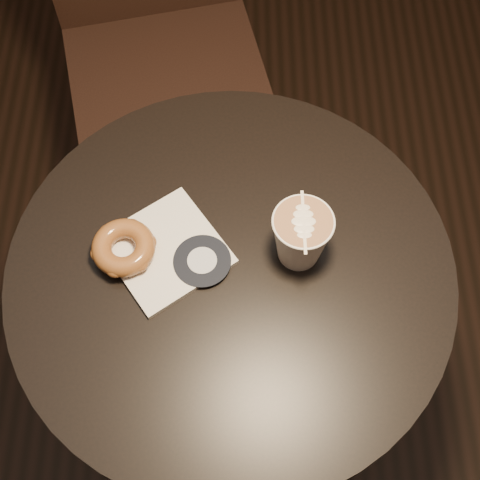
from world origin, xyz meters
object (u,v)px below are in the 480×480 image
at_px(chair, 154,4).
at_px(pastry_bag, 166,250).
at_px(cafe_table, 232,314).
at_px(doughnut, 123,248).
at_px(latte_cup, 301,238).

xyz_separation_m(chair, pastry_bag, (0.07, -0.68, 0.13)).
bearing_deg(cafe_table, chair, 103.62).
distance_m(chair, doughnut, 0.70).
distance_m(chair, pastry_bag, 0.69).
bearing_deg(latte_cup, cafe_table, -166.64).
height_order(pastry_bag, doughnut, doughnut).
xyz_separation_m(cafe_table, chair, (-0.17, 0.71, 0.07)).
relative_size(chair, latte_cup, 10.84).
bearing_deg(cafe_table, latte_cup, 13.36).
bearing_deg(doughnut, chair, 90.62).
xyz_separation_m(chair, latte_cup, (0.28, -0.68, 0.18)).
distance_m(chair, latte_cup, 0.76).
bearing_deg(latte_cup, pastry_bag, 178.93).
xyz_separation_m(cafe_table, pastry_bag, (-0.10, 0.03, 0.20)).
relative_size(cafe_table, latte_cup, 7.33).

